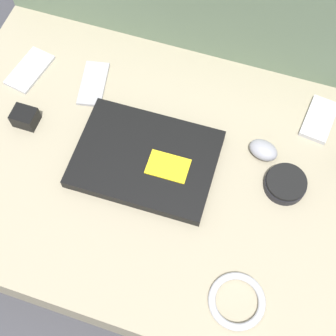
# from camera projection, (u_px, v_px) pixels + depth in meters

# --- Properties ---
(ground_plane) EXTENTS (8.00, 8.00, 0.00)m
(ground_plane) POSITION_uv_depth(u_px,v_px,m) (168.00, 199.00, 1.18)
(ground_plane) COLOR #38383D
(couch_seat) EXTENTS (1.09, 0.68, 0.16)m
(couch_seat) POSITION_uv_depth(u_px,v_px,m) (168.00, 186.00, 1.11)
(couch_seat) COLOR gray
(couch_seat) RESTS_ON ground_plane
(couch_backrest) EXTENTS (1.09, 0.20, 0.46)m
(couch_backrest) POSITION_uv_depth(u_px,v_px,m) (224.00, 6.00, 1.15)
(couch_backrest) COLOR #60755B
(couch_backrest) RESTS_ON ground_plane
(laptop) EXTENTS (0.31, 0.23, 0.03)m
(laptop) POSITION_uv_depth(u_px,v_px,m) (146.00, 159.00, 1.03)
(laptop) COLOR black
(laptop) RESTS_ON couch_seat
(computer_mouse) EXTENTS (0.08, 0.06, 0.03)m
(computer_mouse) POSITION_uv_depth(u_px,v_px,m) (263.00, 150.00, 1.04)
(computer_mouse) COLOR gray
(computer_mouse) RESTS_ON couch_seat
(speaker_puck) EXTENTS (0.09, 0.09, 0.03)m
(speaker_puck) POSITION_uv_depth(u_px,v_px,m) (285.00, 184.00, 1.01)
(speaker_puck) COLOR black
(speaker_puck) RESTS_ON couch_seat
(phone_silver) EXTENTS (0.09, 0.14, 0.01)m
(phone_silver) POSITION_uv_depth(u_px,v_px,m) (30.00, 70.00, 1.15)
(phone_silver) COLOR #B7B7BC
(phone_silver) RESTS_ON couch_seat
(phone_black) EXTENTS (0.08, 0.14, 0.01)m
(phone_black) POSITION_uv_depth(u_px,v_px,m) (93.00, 84.00, 1.13)
(phone_black) COLOR #99999E
(phone_black) RESTS_ON couch_seat
(phone_small) EXTENTS (0.08, 0.12, 0.01)m
(phone_small) POSITION_uv_depth(u_px,v_px,m) (319.00, 119.00, 1.09)
(phone_small) COLOR #B7B7BC
(phone_small) RESTS_ON couch_seat
(charger_brick) EXTENTS (0.05, 0.05, 0.04)m
(charger_brick) POSITION_uv_depth(u_px,v_px,m) (25.00, 117.00, 1.07)
(charger_brick) COLOR black
(charger_brick) RESTS_ON couch_seat
(cable_coil) EXTENTS (0.11, 0.11, 0.01)m
(cable_coil) POSITION_uv_depth(u_px,v_px,m) (237.00, 301.00, 0.91)
(cable_coil) COLOR #B2B2B7
(cable_coil) RESTS_ON couch_seat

